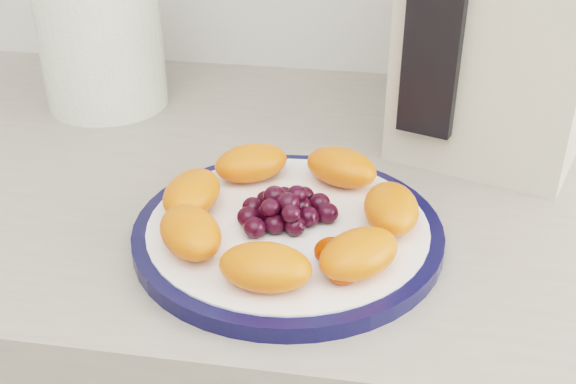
# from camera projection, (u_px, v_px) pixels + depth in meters

# --- Properties ---
(plate_rim) EXTENTS (0.28, 0.28, 0.01)m
(plate_rim) POSITION_uv_depth(u_px,v_px,m) (288.00, 233.00, 0.65)
(plate_rim) COLOR #0C0E33
(plate_rim) RESTS_ON counter
(plate_face) EXTENTS (0.25, 0.25, 0.02)m
(plate_face) POSITION_uv_depth(u_px,v_px,m) (288.00, 232.00, 0.65)
(plate_face) COLOR white
(plate_face) RESTS_ON counter
(canister) EXTENTS (0.19, 0.19, 0.18)m
(canister) POSITION_uv_depth(u_px,v_px,m) (101.00, 35.00, 0.88)
(canister) COLOR #476B1E
(canister) RESTS_ON counter
(appliance_panel) EXTENTS (0.06, 0.04, 0.24)m
(appliance_panel) POSITION_uv_depth(u_px,v_px,m) (436.00, 16.00, 0.68)
(appliance_panel) COLOR black
(appliance_panel) RESTS_ON appliance_body
(fruit_plate) EXTENTS (0.24, 0.24, 0.04)m
(fruit_plate) POSITION_uv_depth(u_px,v_px,m) (287.00, 211.00, 0.63)
(fruit_plate) COLOR #FF4A14
(fruit_plate) RESTS_ON plate_face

